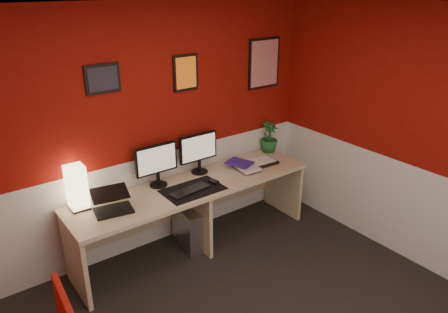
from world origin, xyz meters
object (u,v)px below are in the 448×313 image
monitor_left (157,159)px  laptop (113,201)px  monitor_right (199,147)px  zen_tray (260,162)px  pc_tower (189,227)px  shoji_lamp (77,189)px  potted_plant (269,137)px  desk (195,216)px

monitor_left → laptop: bearing=-158.9°
monitor_left → monitor_right: size_ratio=1.00×
monitor_right → zen_tray: bearing=-17.6°
monitor_left → pc_tower: monitor_left is taller
shoji_lamp → potted_plant: size_ratio=1.07×
monitor_left → shoji_lamp: bearing=179.0°
pc_tower → desk: bearing=-34.3°
laptop → monitor_right: bearing=23.0°
shoji_lamp → monitor_left: size_ratio=0.69×
monitor_left → pc_tower: bearing=-32.1°
monitor_left → zen_tray: monitor_left is taller
laptop → potted_plant: 2.11m
shoji_lamp → zen_tray: size_ratio=1.14×
monitor_right → pc_tower: (-0.26, -0.17, -0.80)m
laptop → monitor_right: (1.09, 0.24, 0.18)m
desk → shoji_lamp: size_ratio=6.50×
desk → zen_tray: (0.89, 0.00, 0.38)m
laptop → monitor_left: size_ratio=0.57×
laptop → zen_tray: laptop is taller
monitor_left → monitor_right: same height
desk → potted_plant: (1.22, 0.23, 0.55)m
desk → laptop: 1.00m
monitor_right → potted_plant: monitor_right is taller
zen_tray → potted_plant: 0.43m
laptop → pc_tower: size_ratio=0.73×
monitor_left → potted_plant: bearing=1.0°
laptop → monitor_left: bearing=31.5°
potted_plant → pc_tower: size_ratio=0.83×
monitor_right → zen_tray: (0.68, -0.22, -0.28)m
shoji_lamp → monitor_right: 1.32m
zen_tray → pc_tower: (-0.95, 0.04, -0.52)m
shoji_lamp → laptop: bearing=-46.2°
monitor_left → zen_tray: size_ratio=1.66×
potted_plant → pc_tower: 1.46m
potted_plant → pc_tower: bearing=-171.8°
laptop → monitor_right: monitor_right is taller
shoji_lamp → pc_tower: (1.05, -0.17, -0.70)m
desk → monitor_right: 0.72m
monitor_right → desk: bearing=-133.7°
zen_tray → pc_tower: 1.08m
desk → monitor_left: monitor_left is taller
monitor_left → pc_tower: size_ratio=1.29×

